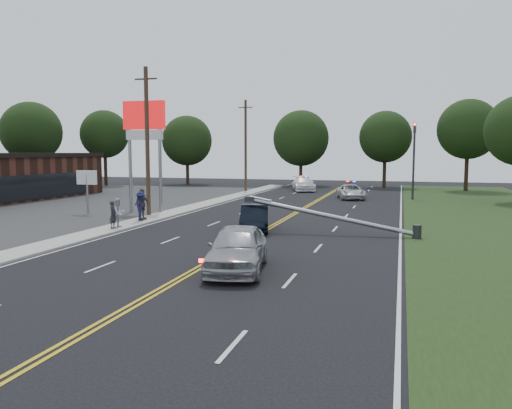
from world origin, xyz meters
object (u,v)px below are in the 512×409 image
(crashed_sedan, at_px, (255,218))
(waiting_sedan, at_px, (237,248))
(bystander_a, at_px, (113,215))
(emergency_b, at_px, (303,184))
(bystander_c, at_px, (141,206))
(emergency_a, at_px, (351,192))
(traffic_signal, at_px, (414,154))
(bystander_b, at_px, (119,213))
(small_sign, at_px, (87,181))
(utility_pole_far, at_px, (246,146))
(bystander_d, at_px, (142,204))
(utility_pole_mid, at_px, (147,141))
(pylon_sign, at_px, (144,129))
(fallen_streetlight, at_px, (340,218))

(crashed_sedan, height_order, waiting_sedan, waiting_sedan)
(waiting_sedan, relative_size, bystander_a, 3.23)
(emergency_b, xyz_separation_m, bystander_c, (-4.89, -27.96, 0.23))
(crashed_sedan, distance_m, emergency_a, 21.07)
(traffic_signal, bearing_deg, bystander_b, -124.75)
(small_sign, bearing_deg, utility_pole_far, 77.69)
(emergency_b, relative_size, bystander_b, 3.31)
(emergency_a, bearing_deg, small_sign, -148.45)
(waiting_sedan, xyz_separation_m, emergency_a, (1.23, 30.09, -0.18))
(bystander_a, distance_m, bystander_d, 3.63)
(traffic_signal, distance_m, crashed_sedan, 23.80)
(small_sign, height_order, utility_pole_mid, utility_pole_mid)
(emergency_b, bearing_deg, small_sign, -130.70)
(waiting_sedan, bearing_deg, pylon_sign, 117.90)
(utility_pole_mid, distance_m, utility_pole_far, 22.00)
(bystander_a, bearing_deg, utility_pole_mid, 6.15)
(bystander_d, bearing_deg, pylon_sign, 37.98)
(utility_pole_mid, relative_size, bystander_b, 6.01)
(bystander_b, bearing_deg, small_sign, 60.44)
(emergency_b, bearing_deg, bystander_b, -116.51)
(crashed_sedan, relative_size, emergency_a, 0.90)
(small_sign, height_order, bystander_b, small_sign)
(bystander_d, bearing_deg, small_sign, 79.75)
(bystander_a, height_order, bystander_c, bystander_c)
(utility_pole_far, bearing_deg, bystander_b, -87.65)
(small_sign, bearing_deg, pylon_sign, 29.74)
(crashed_sedan, relative_size, waiting_sedan, 0.87)
(small_sign, height_order, bystander_d, small_sign)
(emergency_b, relative_size, bystander_d, 2.80)
(emergency_a, xyz_separation_m, emergency_b, (-6.11, 8.24, 0.13))
(bystander_c, relative_size, bystander_d, 0.92)
(pylon_sign, bearing_deg, bystander_d, -64.32)
(traffic_signal, xyz_separation_m, bystander_c, (-16.56, -20.72, -3.18))
(small_sign, bearing_deg, emergency_a, 45.44)
(traffic_signal, height_order, fallen_streetlight, traffic_signal)
(pylon_sign, relative_size, utility_pole_mid, 0.80)
(emergency_b, height_order, bystander_a, bystander_a)
(traffic_signal, xyz_separation_m, bystander_b, (-16.37, -23.59, -3.25))
(emergency_a, relative_size, bystander_b, 2.88)
(crashed_sedan, xyz_separation_m, waiting_sedan, (2.07, -9.28, 0.13))
(traffic_signal, relative_size, bystander_a, 4.59)
(utility_pole_mid, bearing_deg, fallen_streetlight, -16.64)
(emergency_a, relative_size, bystander_d, 2.44)
(emergency_b, relative_size, bystander_a, 3.58)
(bystander_b, xyz_separation_m, bystander_d, (-0.36, 3.28, 0.15))
(waiting_sedan, xyz_separation_m, bystander_c, (-9.77, 10.36, 0.18))
(bystander_b, bearing_deg, traffic_signal, -20.97)
(pylon_sign, xyz_separation_m, small_sign, (-3.50, -2.00, -3.66))
(bystander_a, bearing_deg, waiting_sedan, -129.66)
(crashed_sedan, xyz_separation_m, emergency_b, (-2.81, 29.04, 0.08))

